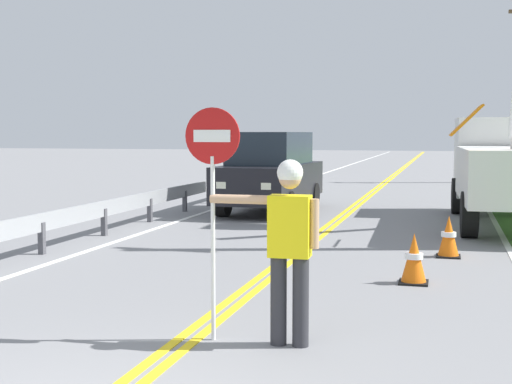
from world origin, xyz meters
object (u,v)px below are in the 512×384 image
object	(u,v)px
stop_sign_paddle	(213,171)
flagger_worker	(289,240)
traffic_cone_lead	(414,259)
oncoming_suv_nearest	(270,172)
traffic_cone_mid	(449,237)
utility_bucket_truck	(510,161)

from	to	relation	value
stop_sign_paddle	flagger_worker	bearing A→B (deg)	1.27
stop_sign_paddle	traffic_cone_lead	bearing A→B (deg)	60.82
oncoming_suv_nearest	traffic_cone_mid	distance (m)	7.47
oncoming_suv_nearest	traffic_cone_lead	bearing A→B (deg)	-63.49
flagger_worker	traffic_cone_lead	xyz separation A→B (m)	(1.05, 3.25, -0.71)
stop_sign_paddle	oncoming_suv_nearest	world-z (taller)	stop_sign_paddle
flagger_worker	stop_sign_paddle	size ratio (longest dim) A/B	0.78
flagger_worker	traffic_cone_mid	size ratio (longest dim) A/B	2.61
flagger_worker	traffic_cone_lead	size ratio (longest dim) A/B	2.61
oncoming_suv_nearest	traffic_cone_lead	size ratio (longest dim) A/B	6.66
flagger_worker	utility_bucket_truck	world-z (taller)	utility_bucket_truck
stop_sign_paddle	oncoming_suv_nearest	xyz separation A→B (m)	(-2.25, 11.44, -0.65)
flagger_worker	oncoming_suv_nearest	distance (m)	11.82
traffic_cone_lead	flagger_worker	bearing A→B (deg)	-107.99
oncoming_suv_nearest	traffic_cone_mid	xyz separation A→B (m)	(4.54, -5.89, -0.72)
utility_bucket_truck	traffic_cone_mid	world-z (taller)	utility_bucket_truck
traffic_cone_lead	traffic_cone_mid	xyz separation A→B (m)	(0.47, 2.29, 0.00)
utility_bucket_truck	oncoming_suv_nearest	bearing A→B (deg)	171.03
utility_bucket_truck	traffic_cone_lead	world-z (taller)	utility_bucket_truck
stop_sign_paddle	utility_bucket_truck	bearing A→B (deg)	70.97
flagger_worker	traffic_cone_mid	bearing A→B (deg)	74.64
stop_sign_paddle	traffic_cone_lead	world-z (taller)	stop_sign_paddle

